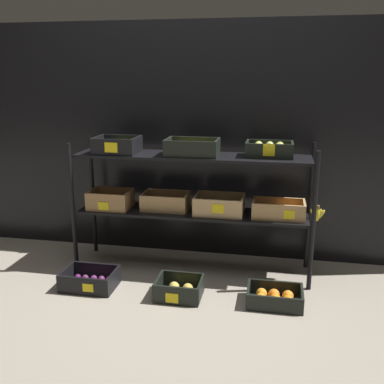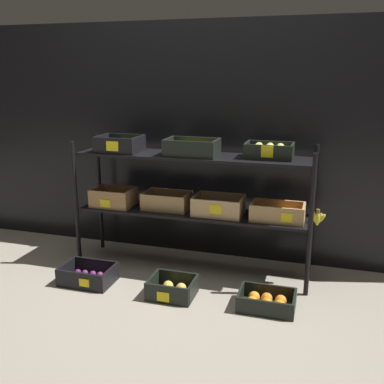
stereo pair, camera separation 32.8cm
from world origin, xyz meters
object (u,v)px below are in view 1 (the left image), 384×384
object	(u,v)px
display_rack	(195,185)
crate_ground_plum	(90,281)
crate_ground_orange	(275,298)
crate_ground_apple_gold	(179,290)

from	to	relation	value
display_rack	crate_ground_plum	bearing A→B (deg)	-146.43
crate_ground_plum	crate_ground_orange	distance (m)	1.27
crate_ground_plum	crate_ground_apple_gold	distance (m)	0.65
display_rack	crate_ground_apple_gold	bearing A→B (deg)	-92.46
display_rack	crate_ground_orange	bearing A→B (deg)	-35.72
crate_ground_plum	crate_ground_apple_gold	world-z (taller)	same
crate_ground_orange	display_rack	bearing A→B (deg)	144.28
display_rack	crate_ground_orange	distance (m)	0.97
crate_ground_apple_gold	display_rack	bearing A→B (deg)	87.54
crate_ground_plum	crate_ground_apple_gold	xyz separation A→B (m)	(0.65, -0.02, 0.00)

